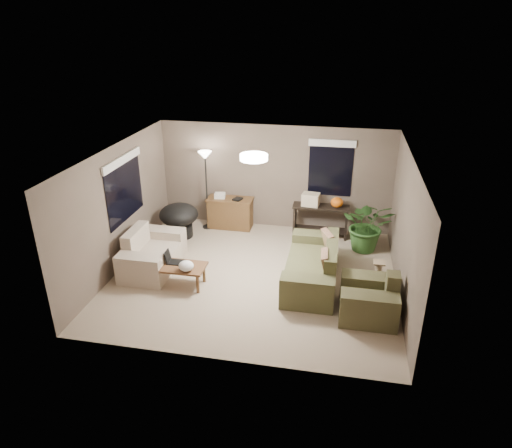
% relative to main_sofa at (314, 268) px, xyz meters
% --- Properties ---
extents(room_shell, '(5.50, 5.50, 5.50)m').
position_rel_main_sofa_xyz_m(room_shell, '(-1.17, -0.04, 0.96)').
color(room_shell, tan).
rests_on(room_shell, ground).
extents(main_sofa, '(0.95, 2.20, 0.85)m').
position_rel_main_sofa_xyz_m(main_sofa, '(0.00, 0.00, 0.00)').
color(main_sofa, brown).
rests_on(main_sofa, ground).
extents(throw_pillows, '(0.39, 1.38, 0.47)m').
position_rel_main_sofa_xyz_m(throw_pillows, '(0.26, -0.00, 0.36)').
color(throw_pillows, '#8C7251').
rests_on(throw_pillows, main_sofa).
extents(loveseat, '(0.90, 1.60, 0.85)m').
position_rel_main_sofa_xyz_m(loveseat, '(-3.29, -0.11, 0.00)').
color(loveseat, beige).
rests_on(loveseat, ground).
extents(armchair, '(0.95, 1.00, 0.85)m').
position_rel_main_sofa_xyz_m(armchair, '(1.02, -0.94, 0.00)').
color(armchair, brown).
rests_on(armchair, ground).
extents(coffee_table, '(1.00, 0.55, 0.42)m').
position_rel_main_sofa_xyz_m(coffee_table, '(-2.50, -0.64, 0.06)').
color(coffee_table, brown).
rests_on(coffee_table, ground).
extents(laptop, '(0.36, 0.23, 0.24)m').
position_rel_main_sofa_xyz_m(laptop, '(-2.67, -0.54, 0.19)').
color(laptop, black).
rests_on(laptop, coffee_table).
extents(plastic_bag, '(0.36, 0.34, 0.20)m').
position_rel_main_sofa_xyz_m(plastic_bag, '(-2.30, -0.79, 0.22)').
color(plastic_bag, white).
rests_on(plastic_bag, coffee_table).
extents(desk, '(1.10, 0.50, 0.75)m').
position_rel_main_sofa_xyz_m(desk, '(-2.20, 2.16, 0.08)').
color(desk, brown).
rests_on(desk, ground).
extents(desk_papers, '(0.71, 0.30, 0.12)m').
position_rel_main_sofa_xyz_m(desk_papers, '(-2.35, 2.15, 0.51)').
color(desk_papers, silver).
rests_on(desk_papers, desk).
extents(console_table, '(1.30, 0.40, 0.75)m').
position_rel_main_sofa_xyz_m(console_table, '(-0.01, 2.10, 0.14)').
color(console_table, black).
rests_on(console_table, ground).
extents(pumpkin, '(0.32, 0.32, 0.23)m').
position_rel_main_sofa_xyz_m(pumpkin, '(0.34, 2.10, 0.57)').
color(pumpkin, orange).
rests_on(pumpkin, console_table).
extents(cardboard_box, '(0.42, 0.34, 0.29)m').
position_rel_main_sofa_xyz_m(cardboard_box, '(-0.26, 2.10, 0.60)').
color(cardboard_box, beige).
rests_on(cardboard_box, console_table).
extents(papasan_chair, '(1.10, 1.10, 0.80)m').
position_rel_main_sofa_xyz_m(papasan_chair, '(-3.24, 1.43, 0.17)').
color(papasan_chair, black).
rests_on(papasan_chair, ground).
extents(floor_lamp, '(0.32, 0.32, 1.91)m').
position_rel_main_sofa_xyz_m(floor_lamp, '(-2.74, 2.05, 1.30)').
color(floor_lamp, black).
rests_on(floor_lamp, ground).
extents(ceiling_fixture, '(0.50, 0.50, 0.10)m').
position_rel_main_sofa_xyz_m(ceiling_fixture, '(-1.17, -0.04, 2.15)').
color(ceiling_fixture, white).
rests_on(ceiling_fixture, room_shell).
extents(houseplant, '(1.07, 1.19, 0.93)m').
position_rel_main_sofa_xyz_m(houseplant, '(1.04, 1.56, 0.17)').
color(houseplant, '#2D5923').
rests_on(houseplant, ground).
extents(cat_scratching_post, '(0.32, 0.32, 0.50)m').
position_rel_main_sofa_xyz_m(cat_scratching_post, '(1.22, 0.10, -0.08)').
color(cat_scratching_post, tan).
rests_on(cat_scratching_post, ground).
extents(window_left, '(0.05, 1.56, 1.33)m').
position_rel_main_sofa_xyz_m(window_left, '(-3.90, 0.26, 1.49)').
color(window_left, black).
rests_on(window_left, room_shell).
extents(window_back, '(1.06, 0.05, 1.33)m').
position_rel_main_sofa_xyz_m(window_back, '(0.13, 2.44, 1.49)').
color(window_back, black).
rests_on(window_back, room_shell).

